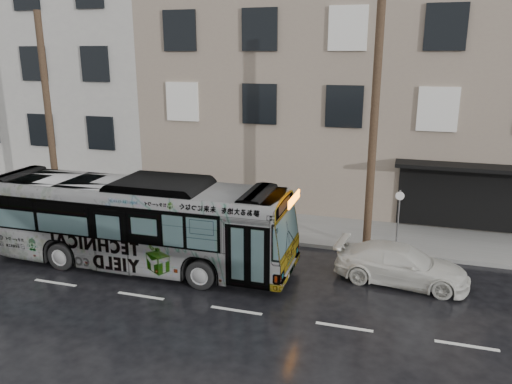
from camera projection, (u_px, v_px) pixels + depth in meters
ground at (175, 265)px, 18.07m from camera, size 120.00×120.00×0.00m
sidewalk at (223, 221)px, 22.57m from camera, size 90.00×3.60×0.15m
building_taupe at (359, 90)px, 26.90m from camera, size 20.00×12.00×11.00m
building_grey at (22, 44)px, 34.05m from camera, size 26.00×15.00×16.00m
utility_pole_front at (373, 132)px, 18.04m from camera, size 0.30×0.30×9.00m
utility_pole_rear at (49, 118)px, 21.96m from camera, size 0.30×0.30×9.00m
sign_post at (398, 221)px, 18.62m from camera, size 0.06×0.06×2.40m
bus at (133, 222)px, 17.77m from camera, size 11.62×2.78×3.23m
white_sedan at (401, 265)px, 16.57m from camera, size 4.51×2.24×1.26m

